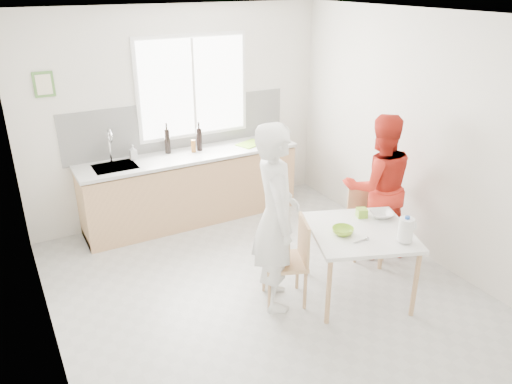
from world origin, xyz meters
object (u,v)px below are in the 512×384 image
dining_table (360,237)px  wine_bottle_a (167,141)px  chair_left (291,257)px  bowl_white (381,214)px  chair_far (365,216)px  person_red (378,187)px  person_white (276,218)px  bowl_green (343,231)px  milk_jug (406,229)px  wine_bottle_b (199,139)px

dining_table → wine_bottle_a: size_ratio=3.83×
chair_left → bowl_white: (1.01, -0.12, 0.28)m
chair_far → person_red: bearing=-13.6°
person_white → person_red: size_ratio=1.11×
bowl_green → bowl_white: size_ratio=0.90×
wine_bottle_a → milk_jug: bearing=-67.0°
bowl_white → person_white: bearing=171.6°
chair_far → milk_jug: size_ratio=3.39×
person_white → person_red: person_white is taller
person_red → wine_bottle_b: 2.33m
dining_table → bowl_white: 0.40m
chair_far → bowl_green: chair_far is taller
person_red → bowl_white: size_ratio=7.24×
chair_left → person_red: size_ratio=0.53×
chair_left → chair_far: 1.32m
dining_table → person_red: 0.93m
dining_table → wine_bottle_b: 2.57m
dining_table → person_red: person_red is taller
chair_left → bowl_green: 0.56m
person_red → milk_jug: person_red is taller
chair_left → wine_bottle_b: bearing=-159.0°
dining_table → chair_left: chair_left is taller
dining_table → wine_bottle_a: 2.79m
chair_far → person_red: 0.39m
dining_table → bowl_green: 0.23m
chair_far → bowl_green: 1.07m
person_red → bowl_white: (-0.34, -0.45, -0.07)m
bowl_white → wine_bottle_a: size_ratio=0.72×
person_white → milk_jug: size_ratio=7.54×
dining_table → person_white: (-0.79, 0.30, 0.27)m
bowl_white → milk_jug: milk_jug is taller
chair_left → chair_far: size_ratio=1.06×
person_white → milk_jug: 1.20m
chair_left → bowl_green: (0.43, -0.22, 0.28)m
bowl_green → milk_jug: milk_jug is taller
person_white → bowl_green: bearing=-94.5°
chair_left → dining_table: bearing=90.0°
chair_left → milk_jug: (0.84, -0.62, 0.38)m
chair_far → wine_bottle_b: 2.30m
bowl_white → wine_bottle_b: bearing=113.5°
person_red → bowl_white: 0.56m
bowl_green → wine_bottle_a: wine_bottle_a is taller
chair_far → chair_left: bearing=-141.8°
chair_far → wine_bottle_b: wine_bottle_b is taller
bowl_green → wine_bottle_b: 2.49m
person_white → wine_bottle_a: 2.27m
person_red → dining_table: bearing=59.7°
dining_table → bowl_white: bearing=19.0°
chair_left → wine_bottle_b: size_ratio=2.93×
person_red → wine_bottle_b: person_red is taller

